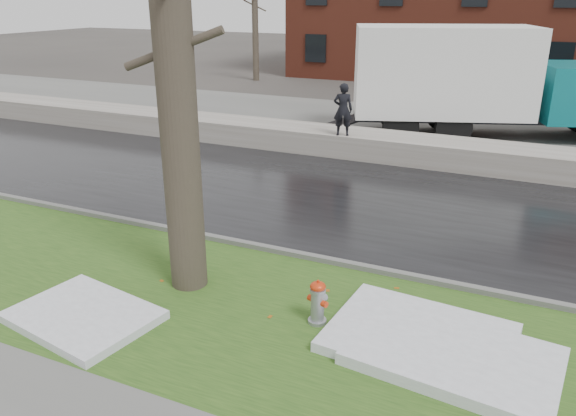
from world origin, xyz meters
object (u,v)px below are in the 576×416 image
at_px(fire_hydrant, 318,300).
at_px(box_truck, 477,80).
at_px(worker, 343,109).
at_px(tree, 174,54).

distance_m(fire_hydrant, box_truck, 13.81).
bearing_deg(box_truck, worker, -145.73).
bearing_deg(fire_hydrant, tree, -167.11).
bearing_deg(worker, fire_hydrant, 90.37).
height_order(tree, box_truck, tree).
bearing_deg(worker, tree, 74.97).
distance_m(tree, box_truck, 13.95).
height_order(fire_hydrant, worker, worker).
bearing_deg(box_truck, tree, -122.50).
xyz_separation_m(fire_hydrant, box_truck, (0.52, 13.71, 1.60)).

